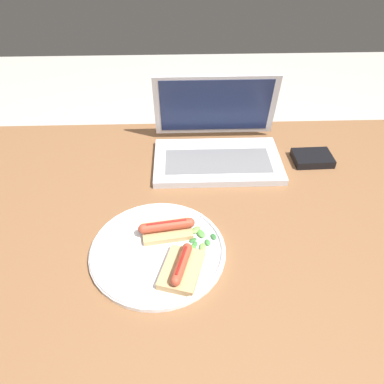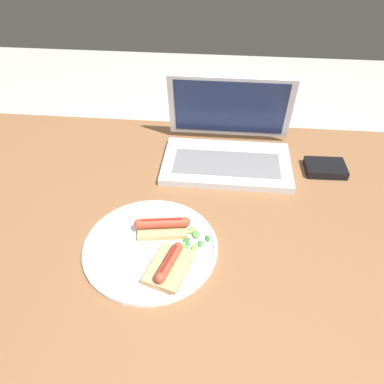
# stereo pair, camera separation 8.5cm
# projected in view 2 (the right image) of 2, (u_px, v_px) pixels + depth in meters

# --- Properties ---
(ground_plane) EXTENTS (6.00, 6.00, 0.00)m
(ground_plane) POSITION_uv_depth(u_px,v_px,m) (204.00, 361.00, 1.34)
(ground_plane) COLOR #B7B2A8
(desk) EXTENTS (1.49, 0.86, 0.72)m
(desk) POSITION_uv_depth(u_px,v_px,m) (209.00, 238.00, 0.92)
(desk) COLOR brown
(desk) RESTS_ON ground_plane
(laptop) EXTENTS (0.35, 0.25, 0.21)m
(laptop) POSITION_uv_depth(u_px,v_px,m) (228.00, 147.00, 1.03)
(laptop) COLOR #B7B7BC
(laptop) RESTS_ON desk
(plate) EXTENTS (0.29, 0.29, 0.02)m
(plate) POSITION_uv_depth(u_px,v_px,m) (150.00, 246.00, 0.80)
(plate) COLOR silver
(plate) RESTS_ON desk
(sausage_toast_left) EXTENTS (0.10, 0.12, 0.04)m
(sausage_toast_left) POSITION_uv_depth(u_px,v_px,m) (169.00, 266.00, 0.74)
(sausage_toast_left) COLOR tan
(sausage_toast_left) RESTS_ON plate
(sausage_toast_middle) EXTENTS (0.12, 0.07, 0.04)m
(sausage_toast_middle) POSITION_uv_depth(u_px,v_px,m) (162.00, 226.00, 0.82)
(sausage_toast_middle) COLOR tan
(sausage_toast_middle) RESTS_ON plate
(salad_pile) EXTENTS (0.07, 0.08, 0.01)m
(salad_pile) POSITION_uv_depth(u_px,v_px,m) (194.00, 239.00, 0.81)
(salad_pile) COLOR #4C8E3D
(salad_pile) RESTS_ON plate
(external_drive) EXTENTS (0.11, 0.08, 0.02)m
(external_drive) POSITION_uv_depth(u_px,v_px,m) (325.00, 168.00, 1.00)
(external_drive) COLOR black
(external_drive) RESTS_ON desk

